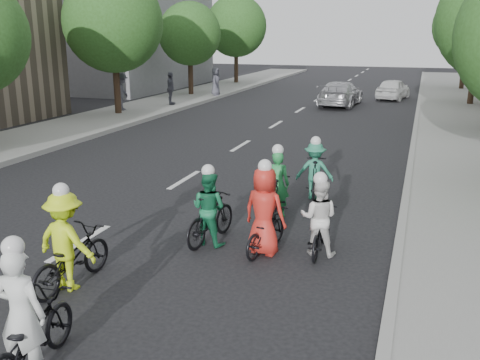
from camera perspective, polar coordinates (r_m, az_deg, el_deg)
The scene contains 23 objects.
ground at distance 11.21m, azimuth -16.70°, elevation -6.45°, with size 120.00×120.00×0.00m, color black.
sidewalk_left at distance 23.59m, azimuth -18.72°, elevation 4.94°, with size 4.00×80.00×0.15m, color gray.
curb_left at distance 22.46m, azimuth -14.75°, elevation 4.79°, with size 0.18×80.00×0.18m, color #999993.
sidewalk_right at distance 18.89m, azimuth 23.74°, elevation 1.97°, with size 4.00×80.00×0.15m, color gray.
curb_right at distance 18.80m, azimuth 17.84°, elevation 2.54°, with size 0.18×80.00×0.18m, color #999993.
bldg_sw at distance 42.64m, azimuth -13.06°, elevation 15.02°, with size 10.00×14.00×8.00m, color slate.
tree_l_3 at distance 27.48m, azimuth -13.40°, elevation 16.04°, with size 4.80×4.80×6.93m.
tree_l_4 at distance 35.45m, azimuth -5.39°, elevation 15.26°, with size 4.00×4.00×5.97m.
tree_l_5 at distance 43.83m, azimuth -0.42°, elevation 16.08°, with size 4.80×4.80×6.93m.
tree_r_2 at distance 33.08m, azimuth 24.03°, elevation 14.03°, with size 4.00×4.00×5.97m.
tree_r_3 at distance 42.06m, azimuth 23.15°, elevation 14.92°, with size 4.80×4.80×6.93m.
cyclist_0 at distance 13.55m, azimuth 8.00°, elevation 0.61°, with size 1.00×1.75×1.60m.
cyclist_1 at distance 10.20m, azimuth 8.42°, elevation -4.74°, with size 0.73×1.58×1.61m.
cyclist_2 at distance 7.15m, azimuth -21.71°, elevation -14.74°, with size 0.84×1.89×1.84m.
cyclist_3 at distance 10.58m, azimuth -3.23°, elevation -3.57°, with size 0.81×1.74×1.62m.
cyclist_4 at distance 9.18m, azimuth -17.83°, elevation -7.08°, with size 1.12×1.86×1.80m.
cyclist_5 at distance 12.18m, azimuth 4.05°, elevation -1.17°, with size 0.58×1.54×1.68m.
cyclist_6 at distance 10.10m, azimuth 2.68°, elevation -4.29°, with size 0.91×1.61×1.84m.
follow_car_lead at distance 31.32m, azimuth 10.68°, elevation 9.04°, with size 1.93×4.75×1.38m, color #B1B1B6.
follow_car_trail at distance 35.15m, azimuth 16.02°, elevation 9.32°, with size 1.52×3.78×1.29m, color white.
spectator_0 at distance 28.62m, azimuth -12.48°, elevation 9.18°, with size 1.22×0.70×1.90m, color #4C4B58.
spectator_1 at distance 30.38m, azimuth -7.41°, elevation 9.66°, with size 1.05×0.44×1.79m, color #535361.
spectator_2 at distance 34.55m, azimuth -2.62°, elevation 10.44°, with size 0.86×0.56×1.76m, color #4E4E5B.
Camera 1 is at (6.24, -8.38, 4.06)m, focal length 40.00 mm.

